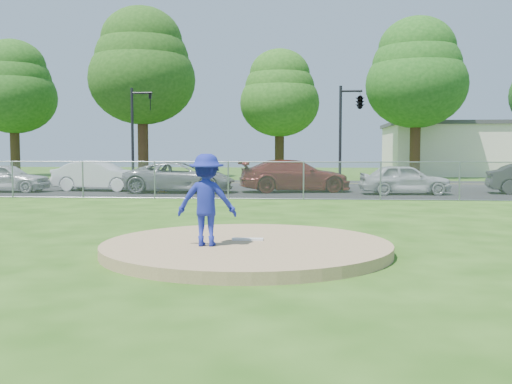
{
  "coord_description": "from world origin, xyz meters",
  "views": [
    {
      "loc": [
        1.11,
        -10.54,
        1.88
      ],
      "look_at": [
        0.0,
        2.0,
        1.0
      ],
      "focal_mm": 40.0,
      "sensor_mm": 36.0,
      "label": 1
    }
  ],
  "objects_px": {
    "tree_far_left": "(13,86)",
    "parked_car_pearl": "(405,179)",
    "tree_left": "(142,66)",
    "tree_right": "(416,72)",
    "traffic_cone": "(162,186)",
    "parked_car_silver": "(6,178)",
    "parked_car_gray": "(180,177)",
    "tree_center": "(280,93)",
    "traffic_signal_center": "(358,103)",
    "parked_car_darkred": "(295,176)",
    "pitcher": "(207,200)",
    "parked_car_white": "(99,176)",
    "commercial_building": "(488,149)",
    "traffic_signal_left": "(136,127)"
  },
  "relations": [
    {
      "from": "tree_far_left",
      "to": "traffic_cone",
      "type": "bearing_deg",
      "value": -46.9
    },
    {
      "from": "tree_center",
      "to": "traffic_signal_left",
      "type": "relative_size",
      "value": 1.76
    },
    {
      "from": "tree_far_left",
      "to": "traffic_signal_left",
      "type": "xyz_separation_m",
      "value": [
        13.24,
        -11.0,
        -3.7
      ]
    },
    {
      "from": "tree_center",
      "to": "parked_car_white",
      "type": "bearing_deg",
      "value": -114.13
    },
    {
      "from": "commercial_building",
      "to": "tree_left",
      "type": "height_order",
      "value": "tree_left"
    },
    {
      "from": "traffic_signal_center",
      "to": "parked_car_pearl",
      "type": "bearing_deg",
      "value": -77.47
    },
    {
      "from": "tree_far_left",
      "to": "tree_left",
      "type": "relative_size",
      "value": 0.86
    },
    {
      "from": "tree_left",
      "to": "tree_far_left",
      "type": "bearing_deg",
      "value": 169.7
    },
    {
      "from": "tree_far_left",
      "to": "parked_car_gray",
      "type": "xyz_separation_m",
      "value": [
        17.25,
        -17.49,
        -6.34
      ]
    },
    {
      "from": "traffic_signal_left",
      "to": "traffic_cone",
      "type": "distance_m",
      "value": 7.88
    },
    {
      "from": "tree_left",
      "to": "parked_car_silver",
      "type": "bearing_deg",
      "value": -97.28
    },
    {
      "from": "traffic_cone",
      "to": "traffic_signal_center",
      "type": "bearing_deg",
      "value": 34.36
    },
    {
      "from": "tree_center",
      "to": "parked_car_silver",
      "type": "xyz_separation_m",
      "value": [
        -12.02,
        -18.85,
        -5.78
      ]
    },
    {
      "from": "traffic_cone",
      "to": "parked_car_gray",
      "type": "xyz_separation_m",
      "value": [
        0.84,
        0.05,
        0.41
      ]
    },
    {
      "from": "pitcher",
      "to": "tree_far_left",
      "type": "bearing_deg",
      "value": -57.52
    },
    {
      "from": "tree_far_left",
      "to": "traffic_signal_center",
      "type": "xyz_separation_m",
      "value": [
        25.97,
        -11.0,
        -2.45
      ]
    },
    {
      "from": "pitcher",
      "to": "parked_car_gray",
      "type": "distance_m",
      "value": 16.5
    },
    {
      "from": "parked_car_gray",
      "to": "commercial_building",
      "type": "bearing_deg",
      "value": -44.51
    },
    {
      "from": "commercial_building",
      "to": "traffic_signal_center",
      "type": "distance_m",
      "value": 20.17
    },
    {
      "from": "parked_car_darkred",
      "to": "pitcher",
      "type": "bearing_deg",
      "value": 163.11
    },
    {
      "from": "parked_car_darkred",
      "to": "traffic_signal_left",
      "type": "bearing_deg",
      "value": 46.19
    },
    {
      "from": "traffic_cone",
      "to": "parked_car_darkred",
      "type": "bearing_deg",
      "value": 8.39
    },
    {
      "from": "tree_far_left",
      "to": "tree_center",
      "type": "xyz_separation_m",
      "value": [
        21.0,
        1.0,
        -0.59
      ]
    },
    {
      "from": "pitcher",
      "to": "traffic_cone",
      "type": "xyz_separation_m",
      "value": [
        -4.92,
        15.94,
        -0.72
      ]
    },
    {
      "from": "parked_car_silver",
      "to": "parked_car_pearl",
      "type": "distance_m",
      "value": 18.5
    },
    {
      "from": "commercial_building",
      "to": "parked_car_gray",
      "type": "distance_m",
      "value": 30.63
    },
    {
      "from": "traffic_signal_center",
      "to": "traffic_cone",
      "type": "distance_m",
      "value": 12.36
    },
    {
      "from": "tree_far_left",
      "to": "parked_car_gray",
      "type": "distance_m",
      "value": 25.37
    },
    {
      "from": "tree_right",
      "to": "parked_car_gray",
      "type": "relative_size",
      "value": 2.29
    },
    {
      "from": "tree_right",
      "to": "traffic_cone",
      "type": "xyz_separation_m",
      "value": [
        -14.59,
        -16.54,
        -7.34
      ]
    },
    {
      "from": "traffic_signal_left",
      "to": "traffic_signal_center",
      "type": "height_order",
      "value": "same"
    },
    {
      "from": "tree_left",
      "to": "parked_car_darkred",
      "type": "height_order",
      "value": "tree_left"
    },
    {
      "from": "tree_left",
      "to": "parked_car_pearl",
      "type": "distance_m",
      "value": 24.02
    },
    {
      "from": "tree_far_left",
      "to": "tree_center",
      "type": "distance_m",
      "value": 21.03
    },
    {
      "from": "commercial_building",
      "to": "parked_car_pearl",
      "type": "relative_size",
      "value": 4.14
    },
    {
      "from": "parked_car_pearl",
      "to": "tree_right",
      "type": "bearing_deg",
      "value": -16.32
    },
    {
      "from": "commercial_building",
      "to": "tree_right",
      "type": "distance_m",
      "value": 10.73
    },
    {
      "from": "traffic_signal_center",
      "to": "parked_car_white",
      "type": "xyz_separation_m",
      "value": [
        -12.89,
        -5.68,
        -3.88
      ]
    },
    {
      "from": "traffic_signal_left",
      "to": "parked_car_darkred",
      "type": "relative_size",
      "value": 1.07
    },
    {
      "from": "traffic_signal_center",
      "to": "parked_car_gray",
      "type": "relative_size",
      "value": 1.1
    },
    {
      "from": "tree_center",
      "to": "parked_car_white",
      "type": "distance_m",
      "value": 20.21
    },
    {
      "from": "traffic_cone",
      "to": "parked_car_darkred",
      "type": "relative_size",
      "value": 0.11
    },
    {
      "from": "tree_left",
      "to": "pitcher",
      "type": "distance_m",
      "value": 33.9
    },
    {
      "from": "parked_car_silver",
      "to": "parked_car_white",
      "type": "bearing_deg",
      "value": -76.86
    },
    {
      "from": "commercial_building",
      "to": "tree_left",
      "type": "xyz_separation_m",
      "value": [
        -27.0,
        -7.0,
        6.08
      ]
    },
    {
      "from": "commercial_building",
      "to": "parked_car_white",
      "type": "distance_m",
      "value": 33.06
    },
    {
      "from": "tree_right",
      "to": "traffic_cone",
      "type": "height_order",
      "value": "tree_right"
    },
    {
      "from": "tree_far_left",
      "to": "parked_car_pearl",
      "type": "bearing_deg",
      "value": -32.88
    },
    {
      "from": "tree_right",
      "to": "parked_car_silver",
      "type": "xyz_separation_m",
      "value": [
        -22.02,
        -16.85,
        -6.96
      ]
    },
    {
      "from": "parked_car_silver",
      "to": "parked_car_gray",
      "type": "bearing_deg",
      "value": -90.24
    }
  ]
}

